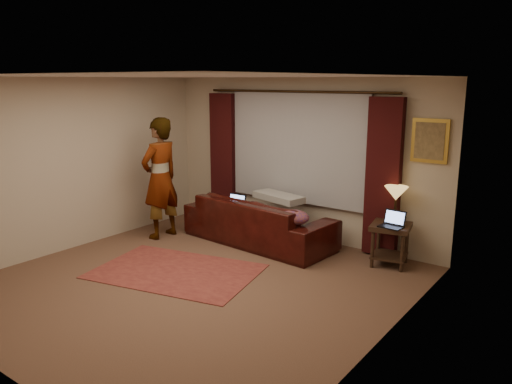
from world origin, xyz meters
TOP-DOWN VIEW (x-y plane):
  - floor at (0.00, 0.00)m, footprint 5.00×5.00m
  - ceiling at (0.00, 0.00)m, footprint 5.00×5.00m
  - wall_back at (0.00, 2.50)m, footprint 5.00×0.02m
  - wall_left at (-2.50, 0.00)m, footprint 0.02×5.00m
  - wall_right at (2.50, 0.00)m, footprint 0.02×5.00m
  - sheer_curtain at (0.00, 2.44)m, footprint 2.50×0.05m
  - drape_left at (-1.50, 2.39)m, footprint 0.50×0.14m
  - drape_right at (1.50, 2.39)m, footprint 0.50×0.14m
  - curtain_rod at (0.00, 2.39)m, footprint 0.04×0.04m
  - picture_frame at (2.10, 2.47)m, footprint 0.50×0.04m
  - sofa at (-0.31, 1.83)m, footprint 2.58×1.28m
  - throw_blanket at (-0.07, 2.04)m, footprint 0.93×0.54m
  - clothing_pile at (0.50, 1.57)m, footprint 0.50×0.39m
  - laptop_sofa at (-0.73, 1.70)m, footprint 0.34×0.37m
  - area_rug at (-0.48, 0.14)m, footprint 2.44×1.90m
  - end_table at (1.77, 2.11)m, footprint 0.61×0.61m
  - tiffany_lamp at (1.77, 2.21)m, footprint 0.42×0.42m
  - laptop_table at (1.82, 1.96)m, footprint 0.34×0.36m
  - person at (-1.78, 1.12)m, footprint 0.58×0.58m

SIDE VIEW (x-z plane):
  - floor at x=0.00m, z-range -0.01..0.00m
  - area_rug at x=-0.48m, z-range 0.00..0.01m
  - end_table at x=1.77m, z-range 0.00..0.60m
  - sofa at x=-0.31m, z-range 0.00..1.01m
  - clothing_pile at x=0.50m, z-range 0.50..0.71m
  - laptop_sofa at x=-0.73m, z-range 0.50..0.74m
  - laptop_table at x=1.82m, z-range 0.60..0.82m
  - tiffany_lamp at x=1.77m, z-range 0.60..1.12m
  - person at x=-1.78m, z-range 0.00..1.98m
  - throw_blanket at x=-0.07m, z-range 0.96..1.06m
  - drape_left at x=-1.50m, z-range 0.03..2.33m
  - drape_right at x=1.50m, z-range 0.03..2.33m
  - wall_back at x=0.00m, z-range 0.00..2.60m
  - wall_left at x=-2.50m, z-range 0.00..2.60m
  - wall_right at x=2.50m, z-range 0.00..2.60m
  - sheer_curtain at x=0.00m, z-range 0.60..2.40m
  - picture_frame at x=2.10m, z-range 1.45..2.05m
  - curtain_rod at x=0.00m, z-range 0.68..4.08m
  - ceiling at x=0.00m, z-range 2.59..2.61m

